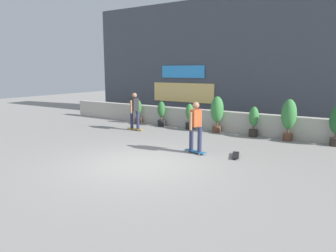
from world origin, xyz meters
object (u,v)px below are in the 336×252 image
at_px(potted_plant_2, 190,116).
at_px(potted_plant_3, 217,111).
at_px(potted_plant_1, 161,113).
at_px(potted_plant_4, 254,120).
at_px(potted_plant_5, 289,116).
at_px(skater_far_left, 196,125).
at_px(skater_foreground, 135,110).
at_px(skateboard_aside, 236,155).
at_px(potted_plant_0, 138,111).

height_order(potted_plant_2, potted_plant_3, potted_plant_3).
bearing_deg(potted_plant_1, potted_plant_4, -0.00).
xyz_separation_m(potted_plant_1, potted_plant_5, (5.90, -0.00, 0.30)).
xyz_separation_m(potted_plant_1, potted_plant_4, (4.54, -0.00, 0.02)).
height_order(potted_plant_4, skater_far_left, skater_far_left).
relative_size(potted_plant_1, potted_plant_5, 0.75).
xyz_separation_m(potted_plant_3, potted_plant_4, (1.63, 0.00, -0.26)).
bearing_deg(potted_plant_3, skater_foreground, -155.10).
height_order(potted_plant_1, skater_far_left, skater_far_left).
distance_m(potted_plant_5, skater_far_left, 4.19).
distance_m(potted_plant_5, skateboard_aside, 3.54).
height_order(potted_plant_1, potted_plant_5, potted_plant_5).
distance_m(potted_plant_4, skater_far_left, 3.70).
xyz_separation_m(skater_far_left, skater_foreground, (-4.19, 2.07, 0.00)).
height_order(potted_plant_2, potted_plant_4, potted_plant_4).
xyz_separation_m(potted_plant_0, skater_foreground, (1.03, -1.54, 0.29)).
height_order(potted_plant_1, potted_plant_2, potted_plant_1).
bearing_deg(potted_plant_3, potted_plant_0, 180.00).
relative_size(potted_plant_1, skater_far_left, 0.71).
bearing_deg(potted_plant_2, skateboard_aside, -43.43).
xyz_separation_m(potted_plant_4, skateboard_aside, (0.53, -3.32, -0.61)).
bearing_deg(skater_foreground, potted_plant_2, 38.16).
relative_size(potted_plant_1, potted_plant_3, 0.77).
bearing_deg(skater_foreground, potted_plant_5, 13.75).
distance_m(potted_plant_3, potted_plant_5, 2.98).
xyz_separation_m(potted_plant_3, skater_far_left, (0.87, -3.61, 0.01)).
relative_size(potted_plant_1, potted_plant_2, 1.03).
distance_m(potted_plant_2, skater_foreground, 2.52).
xyz_separation_m(potted_plant_1, skater_far_left, (3.79, -3.61, 0.29)).
bearing_deg(potted_plant_0, potted_plant_3, 0.00).
bearing_deg(skateboard_aside, potted_plant_2, 136.57).
bearing_deg(potted_plant_1, potted_plant_2, 0.00).
bearing_deg(potted_plant_4, potted_plant_5, 0.00).
bearing_deg(skater_far_left, potted_plant_0, 145.31).
bearing_deg(potted_plant_4, potted_plant_2, 180.00).
distance_m(potted_plant_3, skater_far_left, 3.72).
distance_m(skater_foreground, skateboard_aside, 5.82).
bearing_deg(potted_plant_0, skateboard_aside, -27.07).
bearing_deg(potted_plant_0, potted_plant_2, 0.00).
bearing_deg(potted_plant_0, skater_foreground, -56.23).
height_order(skater_foreground, skateboard_aside, skater_foreground).
relative_size(potted_plant_4, skater_foreground, 0.73).
height_order(potted_plant_5, skater_foreground, skater_foreground).
distance_m(potted_plant_1, potted_plant_5, 5.91).
distance_m(potted_plant_1, skateboard_aside, 6.09).
height_order(potted_plant_2, skater_far_left, skater_far_left).
height_order(potted_plant_4, skater_foreground, skater_foreground).
bearing_deg(potted_plant_4, skater_foreground, -162.69).
bearing_deg(potted_plant_3, potted_plant_4, 0.00).
bearing_deg(potted_plant_5, potted_plant_4, 180.00).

